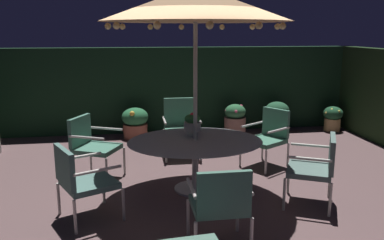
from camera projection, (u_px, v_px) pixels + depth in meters
The scene contains 15 objects.
ground_plane at pixel (194, 191), 5.71m from camera, with size 8.63×7.44×0.02m, color brown.
hedge_backdrop_rear at pixel (169, 90), 8.95m from camera, with size 8.63×0.30×1.87m, color #16321E.
patio_dining_table at pixel (195, 147), 5.61m from camera, with size 1.89×1.59×0.73m.
patio_umbrella at pixel (195, 4), 5.19m from camera, with size 2.51×2.51×2.87m.
centerpiece_planter at pixel (192, 123), 5.75m from camera, with size 0.24×0.24×0.35m.
patio_chair_north at pixel (221, 201), 4.05m from camera, with size 0.60×0.57×0.91m.
patio_chair_northeast at pixel (317, 165), 5.13m from camera, with size 0.80×0.83×0.93m.
patio_chair_east at pixel (269, 134), 6.69m from camera, with size 0.82×0.80×0.95m.
patio_chair_southeast at pixel (181, 123), 7.21m from camera, with size 0.65×0.61×1.03m.
patio_chair_south at pixel (91, 143), 6.08m from camera, with size 0.82×0.81×0.96m.
patio_chair_southwest at pixel (81, 178), 4.72m from camera, with size 0.83×0.84×0.92m.
potted_plant_left_near at pixel (277, 116), 8.84m from camera, with size 0.52×0.52×0.70m.
potted_plant_right_far at pixel (333, 117), 9.04m from camera, with size 0.44×0.44×0.56m.
potted_plant_back_center at pixel (135, 122), 8.46m from camera, with size 0.56×0.56×0.65m.
potted_plant_back_left at pixel (235, 119), 8.76m from camera, with size 0.47×0.47×0.66m.
Camera 1 is at (-0.86, -5.28, 2.22)m, focal length 37.56 mm.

